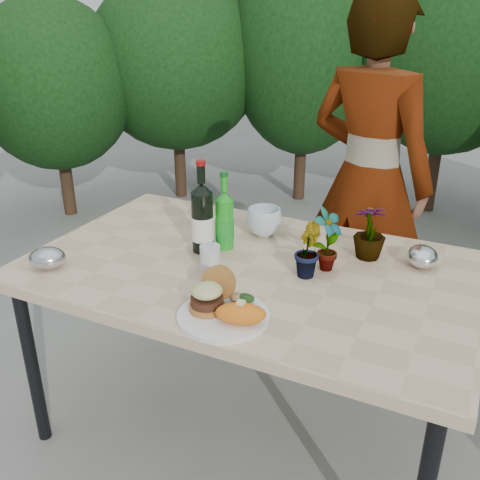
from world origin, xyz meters
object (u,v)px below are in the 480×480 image
at_px(patio_table, 249,279).
at_px(wine_bottle, 202,219).
at_px(dinner_plate, 223,316).
at_px(person, 368,181).

bearing_deg(patio_table, wine_bottle, 170.62).
distance_m(patio_table, wine_bottle, 0.29).
bearing_deg(dinner_plate, person, 83.50).
xyz_separation_m(dinner_plate, person, (0.14, 1.22, 0.10)).
bearing_deg(dinner_plate, wine_bottle, 126.40).
distance_m(dinner_plate, wine_bottle, 0.51).
bearing_deg(wine_bottle, patio_table, -1.79).
bearing_deg(dinner_plate, patio_table, 102.59).
distance_m(patio_table, dinner_plate, 0.38).
bearing_deg(patio_table, person, 75.57).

